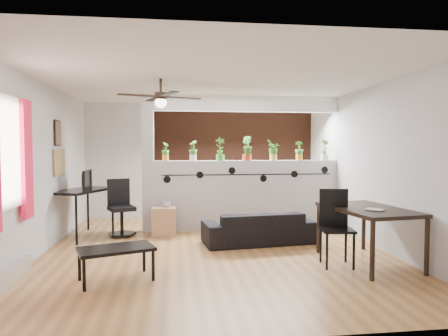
# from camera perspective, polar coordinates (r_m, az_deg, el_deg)

# --- Properties ---
(room_shell) EXTENTS (6.30, 7.10, 2.90)m
(room_shell) POSITION_cam_1_polar(r_m,az_deg,el_deg) (6.22, -1.46, 0.14)
(room_shell) COLOR #9A6732
(room_shell) RESTS_ON ground
(partition_wall) EXTENTS (3.60, 0.18, 1.35)m
(partition_wall) POSITION_cam_1_polar(r_m,az_deg,el_deg) (7.87, 3.29, -3.83)
(partition_wall) COLOR #BCBCC1
(partition_wall) RESTS_ON ground
(ceiling_header) EXTENTS (3.60, 0.18, 0.30)m
(ceiling_header) POSITION_cam_1_polar(r_m,az_deg,el_deg) (7.86, 3.33, 9.13)
(ceiling_header) COLOR white
(ceiling_header) RESTS_ON room_shell
(pier_column) EXTENTS (0.22, 0.20, 2.60)m
(pier_column) POSITION_cam_1_polar(r_m,az_deg,el_deg) (7.71, -10.80, 0.64)
(pier_column) COLOR #BCBCC1
(pier_column) RESTS_ON ground
(brick_panel) EXTENTS (3.90, 0.05, 2.60)m
(brick_panel) POSITION_cam_1_polar(r_m,az_deg,el_deg) (9.27, 1.66, 1.08)
(brick_panel) COLOR brown
(brick_panel) RESTS_ON ground
(vine_decal) EXTENTS (3.31, 0.01, 0.30)m
(vine_decal) POSITION_cam_1_polar(r_m,az_deg,el_deg) (7.74, 3.42, -0.94)
(vine_decal) COLOR black
(vine_decal) RESTS_ON partition_wall
(window_assembly) EXTENTS (0.09, 1.30, 1.55)m
(window_assembly) POSITION_cam_1_polar(r_m,az_deg,el_deg) (5.35, -28.42, 1.55)
(window_assembly) COLOR white
(window_assembly) RESTS_ON room_shell
(baseboard_heater) EXTENTS (0.08, 1.00, 0.18)m
(baseboard_heater) POSITION_cam_1_polar(r_m,az_deg,el_deg) (5.56, -27.89, -13.23)
(baseboard_heater) COLOR beige
(baseboard_heater) RESTS_ON ground
(corkboard) EXTENTS (0.03, 0.60, 0.45)m
(corkboard) POSITION_cam_1_polar(r_m,az_deg,el_deg) (7.41, -22.47, 0.76)
(corkboard) COLOR #A47B4F
(corkboard) RESTS_ON room_shell
(framed_art) EXTENTS (0.03, 0.34, 0.44)m
(framed_art) POSITION_cam_1_polar(r_m,az_deg,el_deg) (7.36, -22.67, 4.63)
(framed_art) COLOR #8C7259
(framed_art) RESTS_ON room_shell
(ceiling_fan) EXTENTS (1.19, 1.19, 0.43)m
(ceiling_fan) POSITION_cam_1_polar(r_m,az_deg,el_deg) (5.93, -9.01, 9.78)
(ceiling_fan) COLOR black
(ceiling_fan) RESTS_ON room_shell
(potted_plant_0) EXTENTS (0.19, 0.21, 0.36)m
(potted_plant_0) POSITION_cam_1_polar(r_m,az_deg,el_deg) (7.69, -8.37, 2.44)
(potted_plant_0) COLOR orange
(potted_plant_0) RESTS_ON partition_wall
(potted_plant_1) EXTENTS (0.24, 0.24, 0.39)m
(potted_plant_1) POSITION_cam_1_polar(r_m,az_deg,el_deg) (7.69, -4.44, 2.58)
(potted_plant_1) COLOR silver
(potted_plant_1) RESTS_ON partition_wall
(potted_plant_2) EXTENTS (0.30, 0.28, 0.46)m
(potted_plant_2) POSITION_cam_1_polar(r_m,az_deg,el_deg) (7.74, -0.54, 2.85)
(potted_plant_2) COLOR green
(potted_plant_2) RESTS_ON partition_wall
(potted_plant_3) EXTENTS (0.30, 0.32, 0.48)m
(potted_plant_3) POSITION_cam_1_polar(r_m,az_deg,el_deg) (7.81, 3.31, 2.94)
(potted_plant_3) COLOR #BD401E
(potted_plant_3) RESTS_ON partition_wall
(potted_plant_4) EXTENTS (0.22, 0.25, 0.40)m
(potted_plant_4) POSITION_cam_1_polar(r_m,az_deg,el_deg) (7.93, 7.06, 2.64)
(potted_plant_4) COLOR gold
(potted_plant_4) RESTS_ON partition_wall
(potted_plant_5) EXTENTS (0.22, 0.19, 0.38)m
(potted_plant_5) POSITION_cam_1_polar(r_m,az_deg,el_deg) (8.07, 10.69, 2.55)
(potted_plant_5) COLOR orange
(potted_plant_5) RESTS_ON partition_wall
(potted_plant_6) EXTENTS (0.27, 0.27, 0.42)m
(potted_plant_6) POSITION_cam_1_polar(r_m,az_deg,el_deg) (8.25, 14.18, 2.65)
(potted_plant_6) COLOR silver
(potted_plant_6) RESTS_ON partition_wall
(sofa) EXTENTS (1.81, 0.89, 0.51)m
(sofa) POSITION_cam_1_polar(r_m,az_deg,el_deg) (6.79, 4.91, -8.54)
(sofa) COLOR black
(sofa) RESTS_ON ground
(cube_shelf) EXTENTS (0.44, 0.40, 0.52)m
(cube_shelf) POSITION_cam_1_polar(r_m,az_deg,el_deg) (7.40, -8.55, -7.55)
(cube_shelf) COLOR #A87D58
(cube_shelf) RESTS_ON ground
(cup) EXTENTS (0.17, 0.17, 0.10)m
(cup) POSITION_cam_1_polar(r_m,az_deg,el_deg) (7.35, -8.18, -5.16)
(cup) COLOR gray
(cup) RESTS_ON cube_shelf
(computer_desk) EXTENTS (1.03, 1.33, 0.86)m
(computer_desk) POSITION_cam_1_polar(r_m,az_deg,el_deg) (7.57, -19.59, -3.50)
(computer_desk) COLOR black
(computer_desk) RESTS_ON ground
(monitor) EXTENTS (0.33, 0.06, 0.18)m
(monitor) POSITION_cam_1_polar(r_m,az_deg,el_deg) (7.70, -19.37, -2.09)
(monitor) COLOR black
(monitor) RESTS_ON computer_desk
(office_chair) EXTENTS (0.56, 0.56, 1.01)m
(office_chair) POSITION_cam_1_polar(r_m,az_deg,el_deg) (7.53, -14.53, -6.00)
(office_chair) COLOR black
(office_chair) RESTS_ON ground
(dining_table) EXTENTS (1.04, 1.52, 0.78)m
(dining_table) POSITION_cam_1_polar(r_m,az_deg,el_deg) (5.90, 19.87, -6.13)
(dining_table) COLOR black
(dining_table) RESTS_ON ground
(book) EXTENTS (0.26, 0.27, 0.02)m
(book) POSITION_cam_1_polar(r_m,az_deg,el_deg) (5.58, 20.37, -5.69)
(book) COLOR gray
(book) RESTS_ON dining_table
(folding_chair) EXTENTS (0.47, 0.47, 1.03)m
(folding_chair) POSITION_cam_1_polar(r_m,az_deg,el_deg) (5.73, 15.59, -7.18)
(folding_chair) COLOR black
(folding_chair) RESTS_ON ground
(coffee_table) EXTENTS (0.99, 0.75, 0.41)m
(coffee_table) POSITION_cam_1_polar(r_m,az_deg,el_deg) (5.06, -15.16, -11.36)
(coffee_table) COLOR black
(coffee_table) RESTS_ON ground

